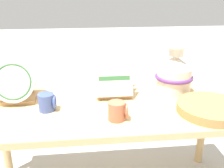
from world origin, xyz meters
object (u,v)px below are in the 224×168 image
Objects in this scene: dish_rack_square_plates at (113,82)px; mug_terracotta_glaze at (118,111)px; mug_cobalt_glaze at (47,102)px; wicker_charger_stack at (211,108)px; dish_rack_round_plates at (16,85)px; ceramic_vase at (174,73)px.

dish_rack_square_plates is 2.45× the size of mug_terracotta_glaze.
dish_rack_square_plates is 0.40m from mug_cobalt_glaze.
mug_terracotta_glaze is (-0.48, -0.02, 0.02)m from wicker_charger_stack.
dish_rack_round_plates is 1.04m from wicker_charger_stack.
mug_cobalt_glaze is (0.18, -0.14, -0.05)m from dish_rack_round_plates.
wicker_charger_stack is 0.48m from mug_terracotta_glaze.
dish_rack_round_plates is at bearing 152.60° from mug_terracotta_glaze.
dish_rack_round_plates is 0.71× the size of wicker_charger_stack.
dish_rack_square_plates is 0.55m from wicker_charger_stack.
mug_cobalt_glaze is (-0.83, 0.12, 0.02)m from wicker_charger_stack.
ceramic_vase reaches higher than mug_terracotta_glaze.
mug_terracotta_glaze is at bearing -140.76° from ceramic_vase.
mug_terracotta_glaze is at bearing -21.61° from mug_cobalt_glaze.
ceramic_vase is 0.75m from mug_cobalt_glaze.
ceramic_vase is 3.19× the size of mug_terracotta_glaze.
ceramic_vase is 0.32m from wicker_charger_stack.
dish_rack_round_plates is 2.65× the size of mug_cobalt_glaze.
mug_cobalt_glaze reaches higher than wicker_charger_stack.
dish_rack_square_plates is (-0.37, 0.00, -0.04)m from ceramic_vase.
dish_rack_round_plates is 1.08× the size of dish_rack_square_plates.
dish_rack_round_plates is 0.60m from mug_terracotta_glaze.
ceramic_vase is at bearing -0.46° from dish_rack_square_plates.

